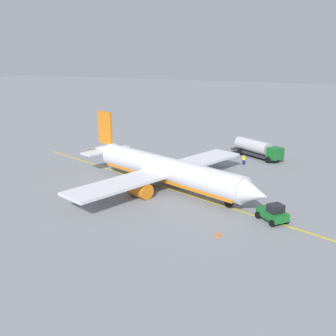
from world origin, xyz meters
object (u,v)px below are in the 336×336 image
(airplane, at_px, (165,170))
(safety_cone_nose, at_px, (218,234))
(fuel_tanker, at_px, (257,148))
(refueling_worker, at_px, (244,160))
(pushback_tug, at_px, (273,213))

(airplane, height_order, safety_cone_nose, airplane)
(airplane, bearing_deg, fuel_tanker, 67.34)
(refueling_worker, bearing_deg, pushback_tug, -70.32)
(pushback_tug, distance_m, refueling_worker, 24.02)
(fuel_tanker, bearing_deg, pushback_tug, -76.30)
(airplane, distance_m, pushback_tug, 17.34)
(fuel_tanker, xyz_separation_m, safety_cone_nose, (2.17, -34.48, -1.41))
(fuel_tanker, height_order, pushback_tug, fuel_tanker)
(airplane, distance_m, fuel_tanker, 23.64)
(pushback_tug, height_order, safety_cone_nose, pushback_tug)
(pushback_tug, bearing_deg, safety_cone_nose, -127.43)
(airplane, relative_size, fuel_tanker, 3.09)
(airplane, xyz_separation_m, safety_cone_nose, (11.27, -12.68, -2.26))
(airplane, height_order, fuel_tanker, airplane)
(pushback_tug, bearing_deg, airplane, 157.90)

